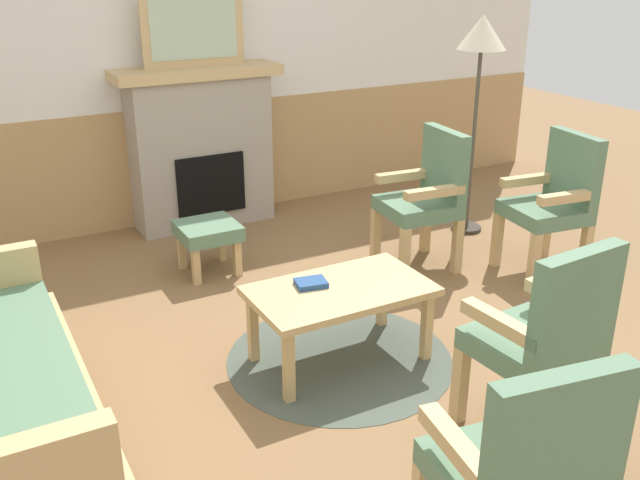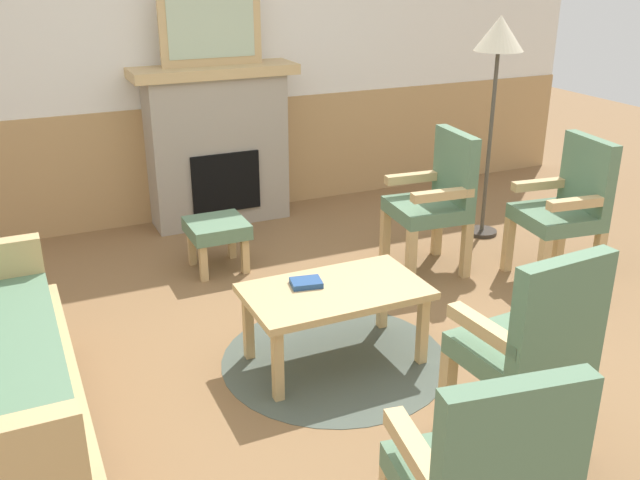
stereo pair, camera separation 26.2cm
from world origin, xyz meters
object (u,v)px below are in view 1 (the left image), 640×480
(fireplace, at_px, (201,146))
(framed_picture, at_px, (193,29))
(footstool, at_px, (208,234))
(armchair_front_center, at_px, (525,470))
(book_on_table, at_px, (311,283))
(floor_lamp_by_chairs, at_px, (481,47))
(armchair_front_left, at_px, (546,335))
(coffee_table, at_px, (340,297))
(armchair_near_fireplace, at_px, (555,198))
(armchair_by_window_left, at_px, (427,194))

(fireplace, distance_m, framed_picture, 0.91)
(footstool, height_order, armchair_front_center, armchair_front_center)
(book_on_table, relative_size, floor_lamp_by_chairs, 0.10)
(book_on_table, distance_m, armchair_front_center, 1.73)
(footstool, height_order, armchair_front_left, armchair_front_left)
(framed_picture, relative_size, coffee_table, 0.83)
(fireplace, relative_size, armchair_near_fireplace, 1.33)
(armchair_front_center, bearing_deg, framed_picture, 84.98)
(fireplace, bearing_deg, framed_picture, 90.00)
(armchair_front_left, height_order, armchair_front_center, same)
(armchair_near_fireplace, bearing_deg, armchair_front_left, -136.81)
(framed_picture, bearing_deg, armchair_by_window_left, -55.60)
(armchair_front_left, distance_m, floor_lamp_by_chairs, 2.82)
(footstool, xyz_separation_m, armchair_by_window_left, (1.39, -0.62, 0.25))
(coffee_table, xyz_separation_m, floor_lamp_by_chairs, (1.90, 1.22, 1.06))
(coffee_table, distance_m, armchair_near_fireplace, 1.91)
(armchair_front_left, bearing_deg, armchair_front_center, -139.12)
(fireplace, height_order, armchair_front_center, fireplace)
(book_on_table, relative_size, armchair_front_left, 0.17)
(coffee_table, xyz_separation_m, armchair_front_left, (0.45, -1.02, 0.15))
(book_on_table, bearing_deg, floor_lamp_by_chairs, 29.08)
(book_on_table, relative_size, armchair_near_fireplace, 0.17)
(armchair_by_window_left, height_order, armchair_front_center, same)
(coffee_table, bearing_deg, framed_picture, 87.69)
(armchair_near_fireplace, height_order, armchair_by_window_left, same)
(book_on_table, distance_m, armchair_by_window_left, 1.50)
(armchair_front_left, bearing_deg, armchair_by_window_left, 68.47)
(fireplace, xyz_separation_m, armchair_by_window_left, (1.08, -1.58, -0.11))
(armchair_near_fireplace, bearing_deg, fireplace, 130.61)
(coffee_table, height_order, armchair_front_center, armchair_front_center)
(book_on_table, bearing_deg, armchair_front_left, -62.57)
(armchair_front_left, bearing_deg, floor_lamp_by_chairs, 57.05)
(fireplace, distance_m, footstool, 1.07)
(armchair_by_window_left, height_order, floor_lamp_by_chairs, floor_lamp_by_chairs)
(framed_picture, xyz_separation_m, floor_lamp_by_chairs, (1.80, -1.18, -0.11))
(armchair_near_fireplace, bearing_deg, floor_lamp_by_chairs, 88.54)
(armchair_near_fireplace, height_order, armchair_front_center, same)
(floor_lamp_by_chairs, bearing_deg, armchair_front_left, -122.95)
(armchair_by_window_left, relative_size, floor_lamp_by_chairs, 0.58)
(armchair_by_window_left, bearing_deg, armchair_front_left, -111.53)
(armchair_by_window_left, bearing_deg, fireplace, 124.41)
(framed_picture, bearing_deg, fireplace, -90.00)
(coffee_table, xyz_separation_m, footstool, (-0.22, 1.45, -0.10))
(footstool, bearing_deg, framed_picture, 71.70)
(fireplace, distance_m, book_on_table, 2.33)
(coffee_table, distance_m, armchair_front_left, 1.12)
(armchair_by_window_left, bearing_deg, coffee_table, -144.93)
(coffee_table, distance_m, book_on_table, 0.17)
(framed_picture, height_order, floor_lamp_by_chairs, framed_picture)
(fireplace, bearing_deg, armchair_front_center, -95.02)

